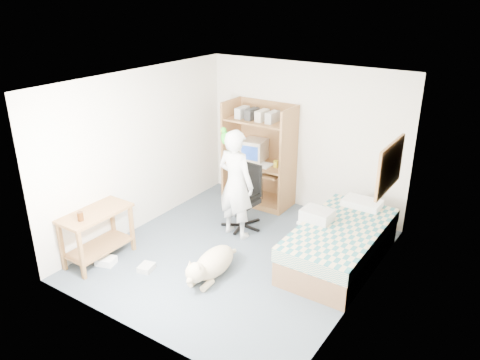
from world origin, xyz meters
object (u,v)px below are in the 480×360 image
Objects in this scene: computer_hutch at (260,158)px; person at (236,184)px; bed at (340,244)px; printer_cart at (316,233)px; office_chair at (244,205)px; dog at (212,264)px; side_desk at (97,228)px.

person is at bearing -74.83° from computer_hutch.
printer_cart is (-0.37, -0.00, 0.07)m from bed.
office_chair is (-1.70, 0.17, 0.08)m from bed.
dog is at bearing -124.01° from printer_cart.
person reaches higher than bed.
dog is (0.43, -1.44, -0.18)m from office_chair.
office_chair is (0.30, -0.95, -0.45)m from computer_hutch.
bed is at bearing -170.43° from person.
computer_hutch reaches higher than bed.
office_chair is at bearing 102.84° from dog.
computer_hutch is at bearing 147.11° from printer_cart.
computer_hutch is 1.76× the size of office_chair.
computer_hutch reaches higher than person.
bed is 3.39m from side_desk.
office_chair is (1.15, 1.99, -0.13)m from side_desk.
person is at bearing -172.51° from printer_cart.
office_chair is at bearing -76.67° from person.
printer_cart reaches higher than dog.
person is (-1.66, -0.13, 0.56)m from bed.
dog is 1.57m from printer_cart.
office_chair is at bearing 60.03° from side_desk.
person is at bearing 54.69° from side_desk.
person is (0.05, -0.31, 0.49)m from office_chair.
side_desk is 2.09m from person.
person reaches higher than side_desk.
office_chair is 1.90× the size of printer_cart.
bed is 1.97× the size of office_chair.
side_desk is 0.98× the size of office_chair.
person reaches higher than printer_cart.
bed is at bearing 32.50° from side_desk.
person reaches higher than dog.
bed is 0.37m from printer_cart.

